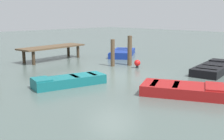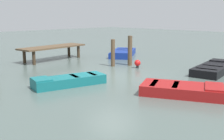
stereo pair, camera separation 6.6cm
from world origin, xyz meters
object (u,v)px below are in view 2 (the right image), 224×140
Objects in this scene: rowboat_teal at (69,81)px; mooring_piling_mid_left at (130,51)px; rowboat_blue at (123,53)px; mooring_piling_near_left at (113,53)px; dock_segment at (53,48)px; marker_buoy at (138,63)px; rowboat_red at (182,90)px; rowboat_black at (214,68)px.

mooring_piling_mid_left is at bearing -152.39° from rowboat_teal.
rowboat_blue is 1.19× the size of rowboat_teal.
mooring_piling_near_left is 0.90× the size of mooring_piling_mid_left.
dock_segment is 10.07× the size of marker_buoy.
mooring_piling_mid_left reaches higher than mooring_piling_near_left.
rowboat_teal is at bearing -5.63° from rowboat_blue.
mooring_piling_near_left reaches higher than rowboat_blue.
mooring_piling_mid_left is (3.34, 5.60, 0.68)m from rowboat_red.
rowboat_black is 2.52× the size of mooring_piling_near_left.
rowboat_teal is (-2.19, 4.27, -0.00)m from rowboat_red.
rowboat_teal and rowboat_black have the same top height.
dock_segment is at bearing 107.44° from marker_buoy.
rowboat_teal is 1.85× the size of mooring_piling_mid_left.
rowboat_black is at bearing 170.11° from rowboat_teal.
rowboat_teal is at bearing -175.24° from marker_buoy.
marker_buoy is (-2.97, -3.87, 0.07)m from rowboat_blue.
rowboat_blue is at bearing 52.52° from marker_buoy.
rowboat_red is at bearing -122.51° from marker_buoy.
mooring_piling_near_left is at bearing 1.17° from rowboat_blue.
rowboat_teal is at bearing 146.77° from rowboat_black.
mooring_piling_mid_left is at bearing 15.20° from rowboat_blue.
dock_segment is at bearing 147.46° from rowboat_red.
mooring_piling_mid_left reaches higher than rowboat_red.
mooring_piling_mid_left is (-1.68, 4.54, 0.68)m from rowboat_black.
rowboat_black is 2.26× the size of mooring_piling_mid_left.
mooring_piling_mid_left reaches higher than rowboat_blue.
mooring_piling_near_left reaches higher than rowboat_black.
mooring_piling_near_left is (4.61, 1.86, 0.59)m from rowboat_teal.
dock_segment is 1.23× the size of rowboat_blue.
rowboat_blue is (4.81, -2.00, -0.60)m from dock_segment.
rowboat_blue is 0.97× the size of rowboat_black.
rowboat_teal is at bearing -166.56° from mooring_piling_mid_left.
mooring_piling_near_left is (2.42, 6.13, 0.59)m from rowboat_red.
rowboat_teal is 7.90m from rowboat_black.
mooring_piling_mid_left is (2.19, -4.98, 0.08)m from dock_segment.
dock_segment is 5.25m from rowboat_blue.
mooring_piling_mid_left is at bearing 122.83° from rowboat_red.
rowboat_black is at bearing -61.07° from marker_buoy.
mooring_piling_mid_left reaches higher than rowboat_black.
rowboat_black is at bearing -69.76° from mooring_piling_mid_left.
mooring_piling_near_left reaches higher than dock_segment.
mooring_piling_near_left reaches higher than marker_buoy.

